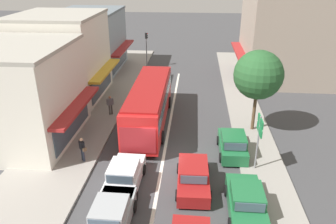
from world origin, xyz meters
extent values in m
plane|color=#3F3F42|center=(0.00, 0.00, 0.00)|extent=(140.00, 140.00, 0.00)
cube|color=silver|center=(0.00, 4.00, 0.00)|extent=(0.20, 28.00, 0.01)
cube|color=gray|center=(-6.80, 6.00, 0.07)|extent=(5.20, 44.00, 0.14)
cube|color=gray|center=(6.20, 6.00, 0.06)|extent=(2.80, 44.00, 0.12)
cube|color=silver|center=(-10.20, 1.70, 3.29)|extent=(7.28, 7.94, 6.58)
cube|color=maroon|center=(-6.11, 1.70, 2.70)|extent=(1.10, 7.30, 0.20)
cube|color=#425160|center=(-6.53, 1.70, 1.40)|extent=(0.06, 6.35, 1.80)
cube|color=#A19D92|center=(-10.20, 1.70, 6.70)|extent=(7.44, 7.94, 0.24)
cube|color=silver|center=(-10.20, 9.95, 3.70)|extent=(6.89, 7.86, 7.41)
cube|color=gold|center=(-6.31, 9.95, 2.70)|extent=(1.10, 7.23, 0.20)
cube|color=#425160|center=(-6.73, 9.95, 1.40)|extent=(0.06, 6.29, 1.80)
cube|color=#A19D92|center=(-10.20, 9.95, 7.53)|extent=(7.05, 7.86, 0.24)
cube|color=#84939E|center=(-10.20, 18.66, 3.32)|extent=(6.40, 8.79, 6.65)
cube|color=maroon|center=(-6.55, 18.66, 2.70)|extent=(1.10, 8.09, 0.20)
cube|color=#425160|center=(-6.97, 18.66, 1.40)|extent=(0.06, 7.03, 1.80)
cube|color=slate|center=(-10.20, 18.66, 6.77)|extent=(6.56, 8.79, 0.24)
cube|color=gray|center=(11.50, 17.85, 4.78)|extent=(8.73, 10.10, 9.55)
cube|color=maroon|center=(6.69, 17.85, 2.70)|extent=(1.10, 9.29, 0.20)
cube|color=#425160|center=(7.11, 17.85, 1.40)|extent=(0.06, 8.08, 1.80)
cube|color=red|center=(-1.55, 4.81, 1.76)|extent=(2.55, 10.81, 2.70)
cube|color=#425160|center=(-1.55, 4.81, 2.16)|extent=(2.59, 10.38, 0.90)
cube|color=maroon|center=(-1.52, -0.62, 1.56)|extent=(2.25, 0.07, 1.76)
cube|color=maroon|center=(-1.55, 4.81, 3.17)|extent=(2.43, 9.95, 0.12)
cylinder|color=black|center=(-2.82, 8.15, 0.48)|extent=(0.26, 0.96, 0.96)
cylinder|color=black|center=(-0.32, 8.17, 0.48)|extent=(0.26, 0.96, 0.96)
cylinder|color=black|center=(-2.79, 1.83, 0.48)|extent=(0.26, 0.96, 0.96)
cylinder|color=black|center=(-0.29, 1.85, 0.48)|extent=(0.26, 0.96, 0.96)
cube|color=#9EA3A8|center=(-1.84, -6.42, 0.51)|extent=(1.75, 4.21, 0.72)
cube|color=#9EA3A8|center=(-1.85, -6.52, 1.17)|extent=(1.57, 1.81, 0.60)
cube|color=#425160|center=(-1.84, -5.60, 1.17)|extent=(1.44, 0.07, 0.51)
cylinder|color=black|center=(-2.69, -5.15, 0.31)|extent=(0.19, 0.62, 0.62)
cylinder|color=black|center=(-0.97, -5.16, 0.31)|extent=(0.19, 0.62, 0.62)
cube|color=silver|center=(-1.89, -3.16, 0.51)|extent=(1.81, 4.24, 0.72)
cube|color=silver|center=(-1.89, -3.26, 1.17)|extent=(1.60, 1.83, 0.60)
cube|color=#425160|center=(-1.87, -2.34, 1.17)|extent=(1.44, 0.09, 0.51)
cube|color=#425160|center=(-1.91, -4.18, 1.17)|extent=(1.40, 0.09, 0.48)
cylinder|color=black|center=(-2.72, -1.88, 0.31)|extent=(0.19, 0.62, 0.62)
cylinder|color=black|center=(-1.00, -1.91, 0.31)|extent=(0.19, 0.62, 0.62)
cylinder|color=black|center=(-2.78, -4.40, 0.31)|extent=(0.19, 0.62, 0.62)
cylinder|color=black|center=(-1.06, -4.43, 0.31)|extent=(0.19, 0.62, 0.62)
cube|color=maroon|center=(1.96, -2.83, 0.51)|extent=(1.83, 4.24, 0.72)
cube|color=maroon|center=(1.96, -2.93, 1.17)|extent=(1.61, 1.84, 0.60)
cube|color=#425160|center=(1.94, -2.01, 1.17)|extent=(1.44, 0.10, 0.51)
cube|color=#425160|center=(1.99, -3.85, 1.17)|extent=(1.41, 0.10, 0.48)
cylinder|color=black|center=(1.07, -1.59, 0.31)|extent=(0.20, 0.62, 0.62)
cylinder|color=black|center=(2.79, -1.55, 0.31)|extent=(0.20, 0.62, 0.62)
cylinder|color=black|center=(1.13, -4.11, 0.31)|extent=(0.20, 0.62, 0.62)
cylinder|color=black|center=(2.85, -4.07, 0.31)|extent=(0.20, 0.62, 0.62)
cube|color=#1E6638|center=(4.62, -4.75, 0.51)|extent=(1.72, 4.20, 0.72)
cube|color=#1E6638|center=(4.62, -4.85, 1.17)|extent=(1.56, 1.80, 0.60)
cube|color=#425160|center=(4.62, -3.93, 1.17)|extent=(1.44, 0.06, 0.51)
cube|color=#425160|center=(4.62, -5.77, 1.17)|extent=(1.40, 0.06, 0.48)
cylinder|color=black|center=(3.76, -3.49, 0.31)|extent=(0.18, 0.62, 0.62)
cylinder|color=black|center=(5.48, -3.49, 0.31)|extent=(0.18, 0.62, 0.62)
cylinder|color=black|center=(3.76, -6.01, 0.31)|extent=(0.18, 0.62, 0.62)
cube|color=#1E6638|center=(4.47, 0.97, 0.52)|extent=(1.70, 3.73, 0.76)
cube|color=#1E6638|center=(4.47, 0.67, 1.22)|extent=(1.55, 1.93, 0.64)
cube|color=#425160|center=(4.46, 1.64, 1.22)|extent=(1.40, 0.08, 0.54)
cube|color=#425160|center=(4.49, -0.30, 1.22)|extent=(1.37, 0.08, 0.51)
cylinder|color=black|center=(3.63, 2.06, 0.31)|extent=(0.19, 0.62, 0.62)
cylinder|color=black|center=(5.27, 2.09, 0.31)|extent=(0.19, 0.62, 0.62)
cylinder|color=black|center=(3.67, -0.16, 0.31)|extent=(0.19, 0.62, 0.62)
cylinder|color=black|center=(5.31, -0.13, 0.31)|extent=(0.19, 0.62, 0.62)
cylinder|color=gray|center=(-4.01, 20.12, 2.10)|extent=(0.12, 0.12, 4.20)
cube|color=black|center=(-4.01, 20.12, 3.85)|extent=(0.24, 0.24, 0.68)
sphere|color=red|center=(-3.87, 20.12, 4.08)|extent=(0.13, 0.13, 0.13)
sphere|color=black|center=(-3.87, 20.12, 3.86)|extent=(0.13, 0.13, 0.13)
sphere|color=black|center=(-3.87, 20.12, 3.64)|extent=(0.13, 0.13, 0.13)
cylinder|color=gray|center=(5.69, -0.84, 1.80)|extent=(0.10, 0.10, 3.60)
cube|color=#19753D|center=(5.69, -0.86, 3.30)|extent=(0.08, 1.40, 0.44)
cube|color=white|center=(5.73, -0.86, 3.30)|extent=(0.01, 1.10, 0.10)
cube|color=#19753D|center=(5.69, -0.86, 2.75)|extent=(0.08, 1.40, 0.44)
cube|color=white|center=(5.73, -0.86, 2.75)|extent=(0.01, 1.10, 0.10)
cylinder|color=brown|center=(6.30, 4.44, 1.58)|extent=(0.24, 0.24, 3.16)
cylinder|color=brown|center=(6.30, 4.92, 3.73)|extent=(0.10, 1.05, 1.22)
cylinder|color=brown|center=(6.76, 4.44, 3.65)|extent=(0.98, 0.10, 1.05)
cylinder|color=brown|center=(6.30, 4.02, 3.52)|extent=(0.10, 0.91, 0.80)
cylinder|color=brown|center=(5.94, 4.44, 3.52)|extent=(0.80, 0.10, 0.79)
sphere|color=#26562B|center=(6.30, 4.44, 4.38)|extent=(3.50, 3.50, 3.50)
cylinder|color=#232838|center=(-5.05, -0.93, 0.56)|extent=(0.14, 0.14, 0.84)
cylinder|color=#232838|center=(-4.92, -1.05, 0.56)|extent=(0.14, 0.14, 0.84)
cube|color=black|center=(-4.99, -0.99, 1.26)|extent=(0.41, 0.41, 0.56)
sphere|color=tan|center=(-4.99, -0.99, 1.66)|extent=(0.22, 0.22, 0.22)
cylinder|color=black|center=(-5.16, -0.82, 1.26)|extent=(0.09, 0.09, 0.54)
cylinder|color=black|center=(-4.81, -1.16, 1.26)|extent=(0.09, 0.09, 0.54)
cube|color=brown|center=(-4.75, -1.19, 1.08)|extent=(0.24, 0.24, 0.22)
cylinder|color=#4C4742|center=(-5.06, 6.03, 0.56)|extent=(0.14, 0.14, 0.84)
cylinder|color=#4C4742|center=(-4.89, 6.10, 0.56)|extent=(0.14, 0.14, 0.84)
cube|color=slate|center=(-4.98, 6.07, 1.26)|extent=(0.42, 0.35, 0.56)
sphere|color=#9E7051|center=(-4.98, 6.07, 1.66)|extent=(0.22, 0.22, 0.22)
cylinder|color=slate|center=(-5.19, 5.96, 1.26)|extent=(0.09, 0.09, 0.54)
cylinder|color=slate|center=(-4.76, 6.17, 1.26)|extent=(0.09, 0.09, 0.54)
camera|label=1|loc=(1.85, -18.06, 11.49)|focal=35.00mm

